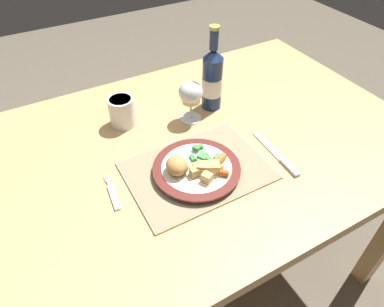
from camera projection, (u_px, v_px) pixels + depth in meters
The scene contains 13 objects.
ground_plane at pixel (175, 278), 1.48m from camera, with size 6.00×6.00×0.00m, color brown.
dining_table at pixel (167, 172), 1.04m from camera, with size 1.54×0.88×0.74m.
placemat at pixel (197, 170), 0.92m from camera, with size 0.37×0.27×0.01m.
dinner_plate at pixel (197, 169), 0.91m from camera, with size 0.23×0.23×0.02m.
breaded_croquettes at pixel (177, 166), 0.87m from camera, with size 0.07×0.08×0.05m.
green_beans_pile at pixel (203, 156), 0.92m from camera, with size 0.08×0.08×0.02m.
glazed_carrots at pixel (216, 166), 0.89m from camera, with size 0.08×0.08×0.02m.
fork at pixel (113, 195), 0.86m from camera, with size 0.03×0.12×0.01m.
table_knife at pixel (279, 157), 0.96m from camera, with size 0.03×0.21×0.01m.
wine_glass at pixel (191, 95), 1.04m from camera, with size 0.07×0.07×0.13m.
bottle at pixel (212, 79), 1.08m from camera, with size 0.07×0.07×0.27m.
roast_potatoes at pixel (205, 170), 0.87m from camera, with size 0.08×0.07×0.03m.
drinking_cup at pixel (122, 111), 1.05m from camera, with size 0.08×0.08×0.09m.
Camera 1 is at (-0.28, -0.67, 1.40)m, focal length 32.00 mm.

